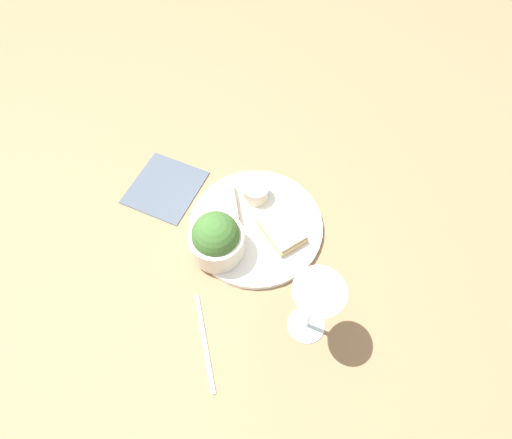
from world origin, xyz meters
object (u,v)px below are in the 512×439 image
at_px(wine_glass, 315,302).
at_px(fork, 205,342).
at_px(napkin, 165,187).
at_px(salad_bowl, 216,239).
at_px(sauce_ramekin, 256,191).
at_px(cheese_toast_near, 282,231).
at_px(cheese_toast_far, 224,205).

xyz_separation_m(wine_glass, fork, (-0.00, -0.19, -0.13)).
xyz_separation_m(wine_glass, napkin, (-0.36, -0.24, -0.13)).
bearing_deg(napkin, salad_bowl, 28.45).
relative_size(sauce_ramekin, cheese_toast_near, 0.51).
bearing_deg(salad_bowl, sauce_ramekin, 139.60).
height_order(napkin, fork, same).
height_order(cheese_toast_far, fork, cheese_toast_far).
bearing_deg(salad_bowl, cheese_toast_near, 95.94).
bearing_deg(napkin, wine_glass, 33.74).
bearing_deg(fork, salad_bowl, 164.48).
xyz_separation_m(cheese_toast_near, napkin, (-0.17, -0.24, -0.02)).
distance_m(salad_bowl, cheese_toast_far, 0.11).
height_order(sauce_ramekin, fork, sauce_ramekin).
height_order(salad_bowl, wine_glass, wine_glass).
bearing_deg(sauce_ramekin, fork, -26.70).
xyz_separation_m(sauce_ramekin, napkin, (-0.07, -0.20, -0.03)).
distance_m(cheese_toast_near, cheese_toast_far, 0.14).
height_order(salad_bowl, cheese_toast_near, salad_bowl).
bearing_deg(wine_glass, salad_bowl, -141.44).
relative_size(sauce_ramekin, fork, 0.31).
xyz_separation_m(sauce_ramekin, wine_glass, (0.30, 0.05, 0.10)).
distance_m(sauce_ramekin, wine_glass, 0.31).
bearing_deg(napkin, sauce_ramekin, 70.82).
height_order(salad_bowl, fork, salad_bowl).
bearing_deg(wine_glass, sauce_ramekin, -171.31).
relative_size(cheese_toast_far, fork, 0.53).
bearing_deg(napkin, fork, 7.91).
bearing_deg(sauce_ramekin, cheese_toast_near, 20.36).
distance_m(sauce_ramekin, cheese_toast_near, 0.11).
bearing_deg(wine_glass, cheese_toast_far, -156.90).
height_order(salad_bowl, sauce_ramekin, salad_bowl).
bearing_deg(napkin, cheese_toast_far, 55.20).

